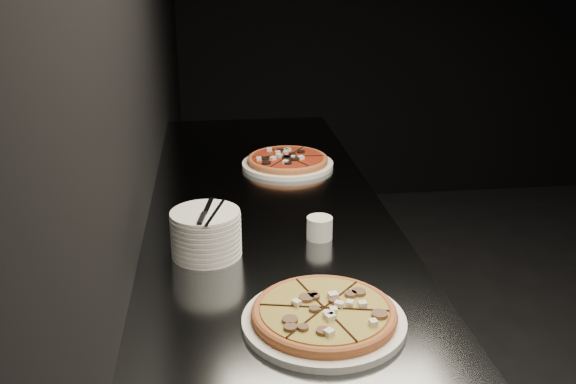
{
  "coord_description": "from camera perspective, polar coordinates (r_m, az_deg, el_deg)",
  "views": [
    {
      "loc": [
        -2.29,
        -1.77,
        1.69
      ],
      "look_at": [
        -2.08,
        -0.04,
        1.02
      ],
      "focal_mm": 40.0,
      "sensor_mm": 36.0,
      "label": 1
    }
  ],
  "objects": [
    {
      "name": "wall_left",
      "position": [
        1.81,
        -13.73,
        11.17
      ],
      "size": [
        0.02,
        5.0,
        2.8
      ],
      "primitive_type": "cube",
      "color": "black",
      "rests_on": "floor"
    },
    {
      "name": "counter",
      "position": [
        2.16,
        -1.47,
        -13.69
      ],
      "size": [
        0.74,
        2.44,
        0.92
      ],
      "color": "slate",
      "rests_on": "floor"
    },
    {
      "name": "pizza_mushroom",
      "position": [
        1.42,
        3.22,
        -10.9
      ],
      "size": [
        0.38,
        0.38,
        0.04
      ],
      "rotation": [
        0.0,
        0.0,
        -0.22
      ],
      "color": "white",
      "rests_on": "counter"
    },
    {
      "name": "pizza_tomato",
      "position": [
        2.4,
        -0.03,
        2.77
      ],
      "size": [
        0.34,
        0.34,
        0.04
      ],
      "rotation": [
        0.0,
        0.0,
        -0.06
      ],
      "color": "white",
      "rests_on": "counter"
    },
    {
      "name": "plate_stack",
      "position": [
        1.71,
        -7.3,
        -3.66
      ],
      "size": [
        0.18,
        0.18,
        0.12
      ],
      "color": "white",
      "rests_on": "counter"
    },
    {
      "name": "cutlery",
      "position": [
        1.67,
        -7.15,
        -1.84
      ],
      "size": [
        0.09,
        0.19,
        0.01
      ],
      "rotation": [
        0.0,
        0.0,
        -0.17
      ],
      "color": "#B2B5B9",
      "rests_on": "plate_stack"
    },
    {
      "name": "ramekin",
      "position": [
        1.8,
        2.82,
        -3.15
      ],
      "size": [
        0.07,
        0.07,
        0.06
      ],
      "color": "silver",
      "rests_on": "counter"
    }
  ]
}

